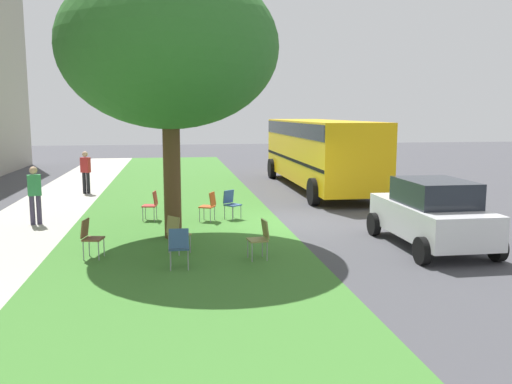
{
  "coord_description": "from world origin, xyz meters",
  "views": [
    {
      "loc": [
        -15.18,
        3.34,
        3.21
      ],
      "look_at": [
        -0.39,
        1.05,
        1.0
      ],
      "focal_mm": 37.8,
      "sensor_mm": 36.0,
      "label": 1
    }
  ],
  "objects_px": {
    "school_bus": "(319,147)",
    "chair_4": "(90,235)",
    "chair_0": "(231,202)",
    "chair_6": "(260,236)",
    "parked_car": "(431,213)",
    "street_tree": "(169,48)",
    "pedestrian_1": "(86,171)",
    "pedestrian_0": "(35,193)",
    "chair_5": "(209,204)",
    "chair_1": "(179,245)",
    "chair_3": "(177,232)",
    "chair_2": "(152,203)"
  },
  "relations": [
    {
      "from": "chair_2",
      "to": "parked_car",
      "type": "xyz_separation_m",
      "value": [
        -4.38,
        -6.72,
        0.32
      ]
    },
    {
      "from": "chair_3",
      "to": "chair_6",
      "type": "bearing_deg",
      "value": -112.62
    },
    {
      "from": "pedestrian_1",
      "to": "chair_2",
      "type": "bearing_deg",
      "value": -154.66
    },
    {
      "from": "pedestrian_1",
      "to": "pedestrian_0",
      "type": "bearing_deg",
      "value": 175.21
    },
    {
      "from": "school_bus",
      "to": "chair_4",
      "type": "bearing_deg",
      "value": 141.43
    },
    {
      "from": "chair_3",
      "to": "pedestrian_1",
      "type": "height_order",
      "value": "pedestrian_1"
    },
    {
      "from": "pedestrian_1",
      "to": "chair_6",
      "type": "bearing_deg",
      "value": -153.56
    },
    {
      "from": "pedestrian_0",
      "to": "chair_6",
      "type": "bearing_deg",
      "value": -128.68
    },
    {
      "from": "parked_car",
      "to": "street_tree",
      "type": "bearing_deg",
      "value": 71.82
    },
    {
      "from": "chair_4",
      "to": "chair_6",
      "type": "bearing_deg",
      "value": -100.01
    },
    {
      "from": "pedestrian_1",
      "to": "chair_5",
      "type": "bearing_deg",
      "value": -144.68
    },
    {
      "from": "chair_6",
      "to": "school_bus",
      "type": "xyz_separation_m",
      "value": [
        10.61,
        -4.22,
        1.24
      ]
    },
    {
      "from": "chair_0",
      "to": "chair_3",
      "type": "bearing_deg",
      "value": 156.7
    },
    {
      "from": "street_tree",
      "to": "parked_car",
      "type": "distance_m",
      "value": 7.54
    },
    {
      "from": "chair_0",
      "to": "chair_5",
      "type": "relative_size",
      "value": 1.0
    },
    {
      "from": "chair_5",
      "to": "chair_6",
      "type": "height_order",
      "value": "same"
    },
    {
      "from": "parked_car",
      "to": "chair_5",
      "type": "bearing_deg",
      "value": 51.89
    },
    {
      "from": "chair_1",
      "to": "chair_2",
      "type": "height_order",
      "value": "same"
    },
    {
      "from": "chair_3",
      "to": "pedestrian_1",
      "type": "xyz_separation_m",
      "value": [
        9.92,
        3.49,
        0.41
      ]
    },
    {
      "from": "chair_6",
      "to": "school_bus",
      "type": "distance_m",
      "value": 11.49
    },
    {
      "from": "chair_0",
      "to": "chair_2",
      "type": "height_order",
      "value": "same"
    },
    {
      "from": "parked_car",
      "to": "pedestrian_1",
      "type": "bearing_deg",
      "value": 42.81
    },
    {
      "from": "street_tree",
      "to": "chair_2",
      "type": "bearing_deg",
      "value": 14.7
    },
    {
      "from": "chair_0",
      "to": "chair_3",
      "type": "height_order",
      "value": "same"
    },
    {
      "from": "street_tree",
      "to": "chair_6",
      "type": "xyz_separation_m",
      "value": [
        -2.42,
        -1.9,
        -4.27
      ]
    },
    {
      "from": "chair_0",
      "to": "chair_6",
      "type": "relative_size",
      "value": 1.0
    },
    {
      "from": "school_bus",
      "to": "pedestrian_0",
      "type": "xyz_separation_m",
      "value": [
        -5.96,
        10.03,
        -0.83
      ]
    },
    {
      "from": "chair_5",
      "to": "pedestrian_0",
      "type": "height_order",
      "value": "pedestrian_0"
    },
    {
      "from": "chair_1",
      "to": "chair_4",
      "type": "height_order",
      "value": "same"
    },
    {
      "from": "chair_6",
      "to": "chair_0",
      "type": "bearing_deg",
      "value": 1.9
    },
    {
      "from": "street_tree",
      "to": "chair_5",
      "type": "distance_m",
      "value": 4.81
    },
    {
      "from": "chair_3",
      "to": "chair_0",
      "type": "bearing_deg",
      "value": -23.3
    },
    {
      "from": "parked_car",
      "to": "pedestrian_0",
      "type": "relative_size",
      "value": 2.19
    },
    {
      "from": "chair_3",
      "to": "chair_4",
      "type": "bearing_deg",
      "value": 93.01
    },
    {
      "from": "chair_1",
      "to": "chair_2",
      "type": "relative_size",
      "value": 1.0
    },
    {
      "from": "pedestrian_0",
      "to": "pedestrian_1",
      "type": "height_order",
      "value": "same"
    },
    {
      "from": "chair_1",
      "to": "street_tree",
      "type": "bearing_deg",
      "value": 2.24
    },
    {
      "from": "street_tree",
      "to": "parked_car",
      "type": "xyz_separation_m",
      "value": [
        -2.0,
        -6.1,
        -3.95
      ]
    },
    {
      "from": "chair_0",
      "to": "chair_1",
      "type": "height_order",
      "value": "same"
    },
    {
      "from": "chair_0",
      "to": "parked_car",
      "type": "xyz_separation_m",
      "value": [
        -4.21,
        -4.35,
        0.32
      ]
    },
    {
      "from": "school_bus",
      "to": "parked_car",
      "type": "bearing_deg",
      "value": 179.9
    },
    {
      "from": "parked_car",
      "to": "chair_4",
      "type": "bearing_deg",
      "value": 88.23
    },
    {
      "from": "chair_4",
      "to": "chair_6",
      "type": "xyz_separation_m",
      "value": [
        -0.66,
        -3.72,
        0.0
      ]
    },
    {
      "from": "street_tree",
      "to": "pedestrian_1",
      "type": "distance_m",
      "value": 9.74
    },
    {
      "from": "chair_0",
      "to": "chair_6",
      "type": "height_order",
      "value": "same"
    },
    {
      "from": "chair_4",
      "to": "pedestrian_1",
      "type": "distance_m",
      "value": 10.15
    },
    {
      "from": "chair_3",
      "to": "pedestrian_1",
      "type": "bearing_deg",
      "value": 19.39
    },
    {
      "from": "chair_1",
      "to": "school_bus",
      "type": "distance_m",
      "value": 12.71
    },
    {
      "from": "chair_1",
      "to": "school_bus",
      "type": "bearing_deg",
      "value": -28.32
    },
    {
      "from": "chair_4",
      "to": "pedestrian_0",
      "type": "relative_size",
      "value": 0.52
    }
  ]
}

